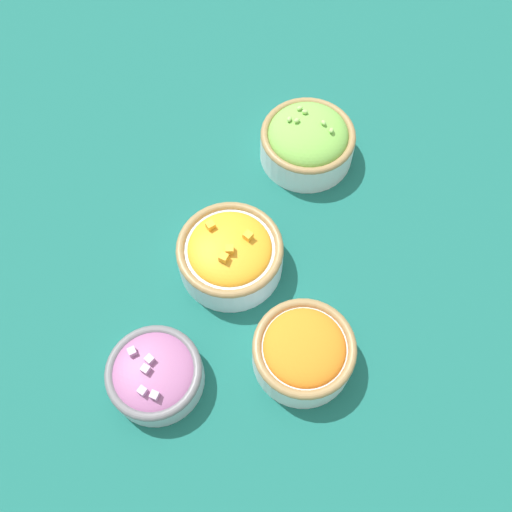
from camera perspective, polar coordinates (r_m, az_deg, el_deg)
ground_plane at (r=0.84m, az=0.00°, el=-0.92°), size 3.00×3.00×0.00m
bowl_squash at (r=0.80m, az=-2.60°, el=0.23°), size 0.15×0.15×0.08m
bowl_lettuce at (r=0.91m, az=5.17°, el=11.44°), size 0.15×0.15×0.08m
bowl_carrots at (r=0.75m, az=4.79°, el=-9.45°), size 0.13×0.13×0.07m
bowl_red_onion at (r=0.76m, az=-10.08°, el=-11.55°), size 0.12×0.12×0.06m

